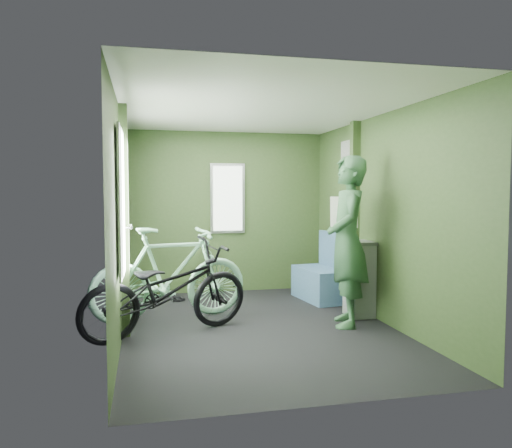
{
  "coord_description": "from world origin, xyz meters",
  "views": [
    {
      "loc": [
        -1.16,
        -5.1,
        1.44
      ],
      "look_at": [
        0.0,
        0.1,
        1.1
      ],
      "focal_mm": 35.0,
      "sensor_mm": 36.0,
      "label": 1
    }
  ],
  "objects": [
    {
      "name": "bench_seat",
      "position": [
        1.14,
        1.15,
        0.27
      ],
      "size": [
        0.59,
        0.91,
        0.9
      ],
      "rotation": [
        0.0,
        0.0,
        0.13
      ],
      "color": "#304A66",
      "rests_on": "ground"
    },
    {
      "name": "waste_box",
      "position": [
        1.26,
        0.23,
        0.44
      ],
      "size": [
        0.26,
        0.36,
        0.88
      ],
      "primitive_type": "cube",
      "color": "slate",
      "rests_on": "ground"
    },
    {
      "name": "bicycle_black",
      "position": [
        -0.95,
        -0.12,
        0.0
      ],
      "size": [
        1.95,
        1.38,
        1.02
      ],
      "primitive_type": "imported",
      "rotation": [
        0.0,
        -0.14,
        1.96
      ],
      "color": "black",
      "rests_on": "ground"
    },
    {
      "name": "room",
      "position": [
        -0.04,
        0.04,
        1.44
      ],
      "size": [
        4.0,
        4.02,
        2.31
      ],
      "color": "black",
      "rests_on": "ground"
    },
    {
      "name": "bicycle_mint",
      "position": [
        -0.89,
        0.47,
        0.0
      ],
      "size": [
        1.88,
        1.01,
        1.13
      ],
      "primitive_type": "imported",
      "rotation": [
        0.0,
        -0.13,
        1.79
      ],
      "color": "#80BF99",
      "rests_on": "ground"
    },
    {
      "name": "passenger",
      "position": [
        0.96,
        -0.12,
        0.92
      ],
      "size": [
        0.6,
        0.76,
        1.83
      ],
      "rotation": [
        0.0,
        0.0,
        -1.84
      ],
      "color": "#315A38",
      "rests_on": "ground"
    }
  ]
}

